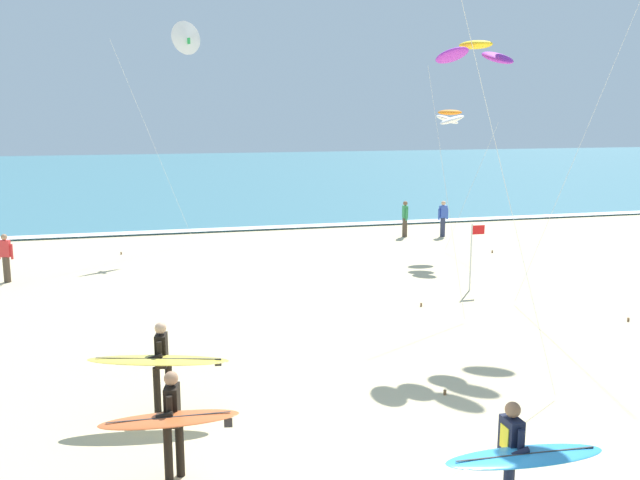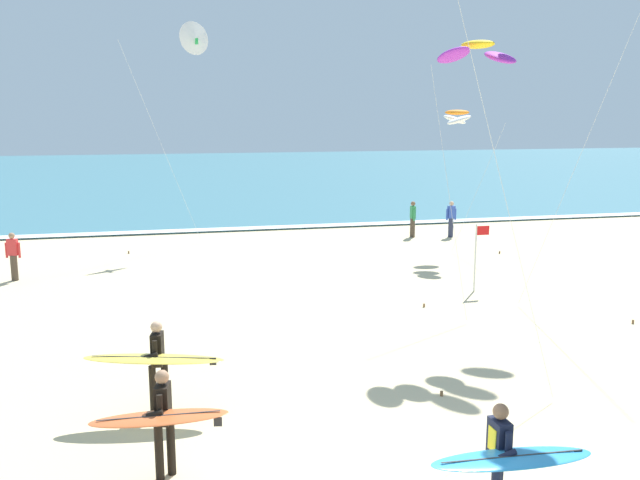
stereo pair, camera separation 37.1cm
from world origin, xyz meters
name	(u,v)px [view 1 (the left image)]	position (x,y,z in m)	size (l,w,h in m)	color
ocean_water	(182,174)	(0.00, 52.75, 0.04)	(160.00, 60.00, 0.08)	teal
shoreline_foam	(216,229)	(0.00, 23.05, 0.09)	(160.00, 0.85, 0.01)	white
surfer_lead	(160,361)	(-2.89, 3.56, 1.05)	(2.53, 1.09, 1.71)	black
surfer_trailing	(518,455)	(1.56, -1.12, 1.05)	(2.26, 0.94, 1.71)	black
surfer_third	(171,419)	(-2.79, 1.10, 1.04)	(2.09, 1.09, 1.71)	black
kite_arc_golden_high	(475,53)	(4.93, 7.33, 6.85)	(2.34, 2.52, 7.15)	purple
kite_arc_amber_close	(450,117)	(8.29, 15.97, 5.23)	(2.53, 2.25, 5.52)	white
kite_delta_ivory_outer	(187,38)	(-1.20, 20.20, 8.31)	(3.57, 2.04, 9.01)	white
bystander_red_top	(6,258)	(-7.51, 14.99, 0.81)	(0.49, 0.25, 1.59)	#4C3D2D
bystander_green_top	(405,219)	(7.98, 19.57, 0.81)	(0.22, 0.50, 1.59)	#4C3D2D
bystander_blue_top	(443,218)	(9.62, 19.22, 0.81)	(0.50, 0.22, 1.59)	#2D334C
lifeguard_flag	(473,250)	(6.61, 10.34, 1.27)	(0.45, 0.05, 2.10)	silver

